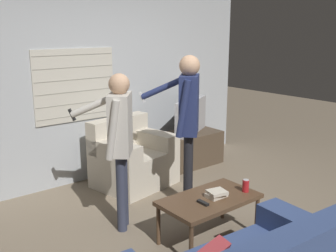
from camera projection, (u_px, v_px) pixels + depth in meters
The scene contains 11 objects.
ground_plane at pixel (193, 233), 3.99m from camera, with size 16.00×16.00×0.00m, color #7F705B.
wall_back at pixel (92, 86), 5.21m from camera, with size 5.20×0.08×2.55m.
armchair_beige at pixel (132, 159), 5.17m from camera, with size 1.07×0.95×0.88m.
coffee_table at pixel (209, 202), 3.77m from camera, with size 0.96×0.55×0.44m.
tv_stand at pixel (190, 148), 5.98m from camera, with size 0.89×0.55×0.50m.
tv at pixel (191, 116), 5.86m from camera, with size 0.84×0.59×0.50m.
person_left_standing at pixel (119, 134), 3.87m from camera, with size 0.51×0.74×1.60m.
person_right_standing at pixel (188, 113), 4.36m from camera, with size 0.49×0.79×1.74m.
book_stack at pixel (217, 194), 3.76m from camera, with size 0.21×0.18×0.07m.
soda_can at pixel (246, 186), 3.89m from camera, with size 0.07×0.07×0.13m.
spare_remote at pixel (203, 203), 3.62m from camera, with size 0.04×0.13×0.02m.
Camera 1 is at (-2.45, -2.66, 2.01)m, focal length 42.00 mm.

